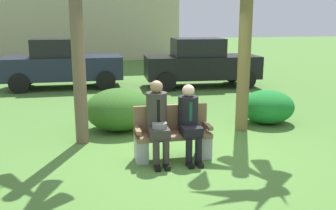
{
  "coord_description": "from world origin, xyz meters",
  "views": [
    {
      "loc": [
        -1.64,
        -6.07,
        2.33
      ],
      "look_at": [
        -0.3,
        0.29,
        0.85
      ],
      "focal_mm": 40.54,
      "sensor_mm": 36.0,
      "label": 1
    }
  ],
  "objects_px": {
    "shrub_near_bench": "(119,109)",
    "parked_car_far": "(201,63)",
    "seated_man_right": "(189,119)",
    "seated_man_left": "(158,118)",
    "park_bench": "(172,136)",
    "shrub_mid_lawn": "(267,107)",
    "parked_car_near": "(63,64)"
  },
  "relations": [
    {
      "from": "shrub_near_bench",
      "to": "parked_car_far",
      "type": "height_order",
      "value": "parked_car_far"
    },
    {
      "from": "seated_man_right",
      "to": "seated_man_left",
      "type": "bearing_deg",
      "value": 179.73
    },
    {
      "from": "park_bench",
      "to": "shrub_near_bench",
      "type": "relative_size",
      "value": 0.89
    },
    {
      "from": "shrub_near_bench",
      "to": "seated_man_right",
      "type": "bearing_deg",
      "value": -63.16
    },
    {
      "from": "seated_man_left",
      "to": "shrub_mid_lawn",
      "type": "xyz_separation_m",
      "value": [
        2.88,
        1.85,
        -0.37
      ]
    },
    {
      "from": "shrub_near_bench",
      "to": "parked_car_near",
      "type": "distance_m",
      "value": 5.7
    },
    {
      "from": "park_bench",
      "to": "seated_man_right",
      "type": "xyz_separation_m",
      "value": [
        0.27,
        -0.12,
        0.32
      ]
    },
    {
      "from": "seated_man_right",
      "to": "parked_car_far",
      "type": "relative_size",
      "value": 0.32
    },
    {
      "from": "seated_man_left",
      "to": "parked_car_far",
      "type": "bearing_deg",
      "value": 67.71
    },
    {
      "from": "seated_man_right",
      "to": "parked_car_near",
      "type": "height_order",
      "value": "parked_car_near"
    },
    {
      "from": "park_bench",
      "to": "shrub_mid_lawn",
      "type": "xyz_separation_m",
      "value": [
        2.61,
        1.73,
        -0.01
      ]
    },
    {
      "from": "parked_car_near",
      "to": "park_bench",
      "type": "bearing_deg",
      "value": -73.47
    },
    {
      "from": "park_bench",
      "to": "seated_man_left",
      "type": "relative_size",
      "value": 0.94
    },
    {
      "from": "park_bench",
      "to": "parked_car_far",
      "type": "xyz_separation_m",
      "value": [
        2.5,
        6.64,
        0.45
      ]
    },
    {
      "from": "seated_man_left",
      "to": "shrub_near_bench",
      "type": "bearing_deg",
      "value": 103.27
    },
    {
      "from": "shrub_mid_lawn",
      "to": "parked_car_far",
      "type": "bearing_deg",
      "value": 91.32
    },
    {
      "from": "park_bench",
      "to": "shrub_near_bench",
      "type": "xyz_separation_m",
      "value": [
        -0.74,
        1.87,
        0.06
      ]
    },
    {
      "from": "seated_man_left",
      "to": "seated_man_right",
      "type": "height_order",
      "value": "seated_man_left"
    },
    {
      "from": "park_bench",
      "to": "seated_man_right",
      "type": "relative_size",
      "value": 1.01
    },
    {
      "from": "seated_man_left",
      "to": "seated_man_right",
      "type": "relative_size",
      "value": 1.07
    },
    {
      "from": "shrub_near_bench",
      "to": "shrub_mid_lawn",
      "type": "relative_size",
      "value": 1.19
    },
    {
      "from": "seated_man_left",
      "to": "parked_car_near",
      "type": "bearing_deg",
      "value": 104.34
    },
    {
      "from": "seated_man_right",
      "to": "shrub_mid_lawn",
      "type": "bearing_deg",
      "value": 38.34
    },
    {
      "from": "seated_man_left",
      "to": "shrub_near_bench",
      "type": "relative_size",
      "value": 0.94
    },
    {
      "from": "seated_man_right",
      "to": "parked_car_far",
      "type": "height_order",
      "value": "parked_car_far"
    },
    {
      "from": "park_bench",
      "to": "seated_man_right",
      "type": "bearing_deg",
      "value": -24.3
    },
    {
      "from": "seated_man_left",
      "to": "parked_car_far",
      "type": "xyz_separation_m",
      "value": [
        2.77,
        6.76,
        0.09
      ]
    },
    {
      "from": "park_bench",
      "to": "parked_car_far",
      "type": "bearing_deg",
      "value": 69.39
    },
    {
      "from": "park_bench",
      "to": "seated_man_right",
      "type": "height_order",
      "value": "seated_man_right"
    },
    {
      "from": "seated_man_right",
      "to": "shrub_mid_lawn",
      "type": "relative_size",
      "value": 1.05
    },
    {
      "from": "shrub_mid_lawn",
      "to": "parked_car_near",
      "type": "xyz_separation_m",
      "value": [
        -4.8,
        5.64,
        0.46
      ]
    },
    {
      "from": "shrub_mid_lawn",
      "to": "parked_car_near",
      "type": "distance_m",
      "value": 7.42
    }
  ]
}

